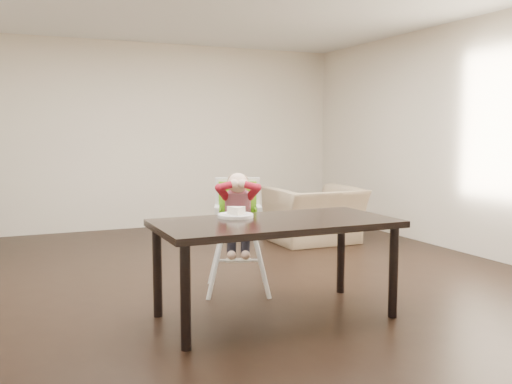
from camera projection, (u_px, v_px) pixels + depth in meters
ground at (233, 285)px, 5.29m from camera, size 7.00×7.00×0.00m
room_walls at (232, 82)px, 5.10m from camera, size 6.02×7.02×2.71m
dining_table at (275, 230)px, 4.30m from camera, size 1.80×0.90×0.75m
high_chair at (238, 208)px, 5.03m from camera, size 0.57×0.57×1.05m
plate at (236, 214)px, 4.43m from camera, size 0.34×0.34×0.08m
armchair at (315, 206)px, 7.26m from camera, size 1.09×0.71×0.95m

